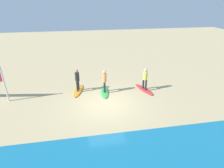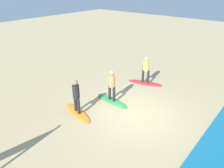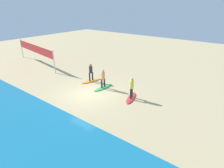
{
  "view_description": "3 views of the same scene",
  "coord_description": "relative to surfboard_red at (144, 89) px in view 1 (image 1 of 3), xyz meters",
  "views": [
    {
      "loc": [
        1.34,
        10.37,
        6.41
      ],
      "look_at": [
        -0.64,
        -0.96,
        0.98
      ],
      "focal_mm": 29.59,
      "sensor_mm": 36.0,
      "label": 1
    },
    {
      "loc": [
        7.47,
        4.75,
        5.75
      ],
      "look_at": [
        -0.31,
        -1.74,
        0.95
      ],
      "focal_mm": 35.17,
      "sensor_mm": 36.0,
      "label": 2
    },
    {
      "loc": [
        -10.19,
        9.94,
        6.92
      ],
      "look_at": [
        -1.33,
        -1.5,
        0.74
      ],
      "focal_mm": 30.52,
      "sensor_mm": 36.0,
      "label": 3
    }
  ],
  "objects": [
    {
      "name": "ground_plane",
      "position": [
        3.22,
        1.52,
        -0.04
      ],
      "size": [
        60.0,
        60.0,
        0.0
      ],
      "primitive_type": "plane",
      "color": "tan"
    },
    {
      "name": "surfboard_red",
      "position": [
        0.0,
        0.0,
        0.0
      ],
      "size": [
        1.16,
        2.17,
        0.09
      ],
      "primitive_type": "ellipsoid",
      "rotation": [
        0.0,
        0.0,
        1.87
      ],
      "color": "red",
      "rests_on": "ground"
    },
    {
      "name": "surfboard_orange",
      "position": [
        4.93,
        -0.67,
        0.0
      ],
      "size": [
        1.07,
        2.17,
        0.09
      ],
      "primitive_type": "ellipsoid",
      "rotation": [
        0.0,
        0.0,
        1.32
      ],
      "color": "orange",
      "rests_on": "ground"
    },
    {
      "name": "surfboard_green",
      "position": [
        3.01,
        -0.15,
        0.0
      ],
      "size": [
        0.78,
        2.15,
        0.09
      ],
      "primitive_type": "ellipsoid",
      "rotation": [
        0.0,
        0.0,
        1.46
      ],
      "color": "green",
      "rests_on": "ground"
    },
    {
      "name": "surfer_red",
      "position": [
        -0.0,
        -0.0,
        0.99
      ],
      "size": [
        0.32,
        0.45,
        1.64
      ],
      "color": "#232328",
      "rests_on": "surfboard_red"
    },
    {
      "name": "surfer_green",
      "position": [
        3.01,
        -0.15,
        0.99
      ],
      "size": [
        0.32,
        0.46,
        1.64
      ],
      "color": "#232328",
      "rests_on": "surfboard_green"
    },
    {
      "name": "surfer_orange",
      "position": [
        4.93,
        -0.67,
        0.99
      ],
      "size": [
        0.32,
        0.45,
        1.64
      ],
      "color": "#232328",
      "rests_on": "surfboard_orange"
    }
  ]
}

